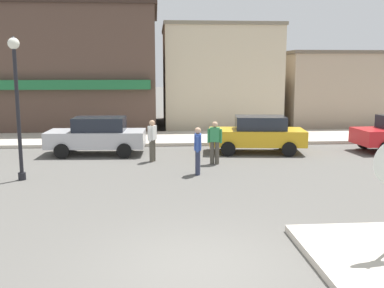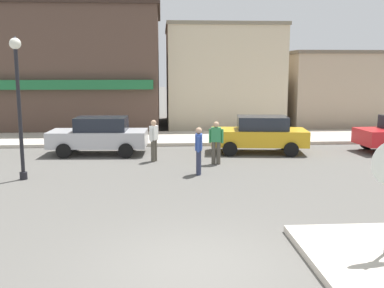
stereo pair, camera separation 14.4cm
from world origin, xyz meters
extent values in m
plane|color=#5B5954|center=(0.00, 0.00, 0.00)|extent=(160.00, 160.00, 0.00)
cube|color=beige|center=(0.00, 14.76, 0.07)|extent=(80.00, 4.00, 0.15)
cylinder|color=black|center=(-5.07, 6.87, 2.10)|extent=(0.12, 0.12, 4.20)
cylinder|color=black|center=(-5.07, 6.87, 0.12)|extent=(0.24, 0.24, 0.24)
sphere|color=white|center=(-5.07, 6.87, 4.31)|extent=(0.36, 0.36, 0.36)
cone|color=black|center=(-5.07, 6.87, 4.45)|extent=(0.32, 0.32, 0.18)
cube|color=#B7B7BC|center=(-3.23, 11.08, 0.67)|extent=(4.08, 1.90, 0.66)
cube|color=#1E232D|center=(-3.08, 11.07, 1.28)|extent=(2.15, 1.50, 0.56)
cylinder|color=black|center=(-4.51, 10.29, 0.30)|extent=(0.61, 0.21, 0.60)
cylinder|color=black|center=(-4.42, 11.99, 0.30)|extent=(0.61, 0.21, 0.60)
cylinder|color=black|center=(-2.03, 10.17, 0.30)|extent=(0.61, 0.21, 0.60)
cylinder|color=black|center=(-1.95, 11.87, 0.30)|extent=(0.61, 0.21, 0.60)
cube|color=gold|center=(3.52, 10.96, 0.67)|extent=(4.17, 2.14, 0.66)
cube|color=#1E232D|center=(3.66, 10.94, 1.28)|extent=(2.22, 1.62, 0.56)
cylinder|color=black|center=(2.19, 10.26, 0.30)|extent=(0.62, 0.25, 0.60)
cylinder|color=black|center=(2.38, 11.95, 0.30)|extent=(0.62, 0.25, 0.60)
cylinder|color=black|center=(4.65, 9.98, 0.30)|extent=(0.62, 0.25, 0.60)
cylinder|color=black|center=(4.84, 11.67, 0.30)|extent=(0.62, 0.25, 0.60)
cylinder|color=black|center=(8.54, 11.51, 0.30)|extent=(0.61, 0.22, 0.60)
cylinder|color=#4C473D|center=(-0.86, 9.52, 0.42)|extent=(0.16, 0.16, 0.85)
cylinder|color=#4C473D|center=(-0.93, 9.36, 0.42)|extent=(0.16, 0.16, 0.85)
cube|color=white|center=(-0.89, 9.44, 1.12)|extent=(0.35, 0.42, 0.54)
sphere|color=tan|center=(-0.89, 9.44, 1.50)|extent=(0.22, 0.22, 0.22)
cylinder|color=white|center=(-0.80, 9.65, 1.07)|extent=(0.12, 0.12, 0.52)
cylinder|color=white|center=(-0.99, 9.23, 1.07)|extent=(0.12, 0.12, 0.52)
cylinder|color=#2D334C|center=(0.66, 7.24, 0.42)|extent=(0.16, 0.16, 0.85)
cylinder|color=#2D334C|center=(0.63, 7.07, 0.42)|extent=(0.16, 0.16, 0.85)
cube|color=#3351A8|center=(0.65, 7.15, 1.12)|extent=(0.27, 0.39, 0.54)
sphere|color=tan|center=(0.65, 7.15, 1.50)|extent=(0.22, 0.22, 0.22)
cylinder|color=#3351A8|center=(0.68, 7.38, 1.07)|extent=(0.10, 0.10, 0.52)
cylinder|color=#3351A8|center=(0.61, 6.93, 1.07)|extent=(0.10, 0.10, 0.52)
cylinder|color=#4C473D|center=(1.52, 8.75, 0.42)|extent=(0.16, 0.16, 0.85)
cylinder|color=#4C473D|center=(1.34, 8.79, 0.42)|extent=(0.16, 0.16, 0.85)
cube|color=#338C51|center=(1.43, 8.77, 1.12)|extent=(0.40, 0.29, 0.54)
sphere|color=tan|center=(1.43, 8.77, 1.50)|extent=(0.22, 0.22, 0.22)
cylinder|color=#338C51|center=(1.66, 8.72, 1.07)|extent=(0.11, 0.11, 0.52)
cylinder|color=#338C51|center=(1.21, 8.82, 1.07)|extent=(0.11, 0.11, 0.52)
cube|color=brown|center=(-6.00, 21.22, 3.45)|extent=(10.51, 8.92, 6.90)
cube|color=#1E6638|center=(-6.00, 16.61, 2.70)|extent=(9.99, 0.40, 0.50)
cube|color=#352721|center=(-6.00, 21.22, 7.02)|extent=(10.83, 9.19, 0.24)
cube|color=beige|center=(3.18, 21.09, 2.96)|extent=(6.75, 7.44, 5.92)
cube|color=gray|center=(3.18, 21.09, 6.02)|extent=(6.88, 7.59, 0.20)
cube|color=tan|center=(10.98, 21.44, 2.19)|extent=(7.66, 7.99, 4.38)
cube|color=#685B4C|center=(10.98, 21.44, 4.48)|extent=(7.82, 8.15, 0.20)
camera|label=1|loc=(-0.74, -7.62, 3.55)|focal=42.00mm
camera|label=2|loc=(-0.59, -7.63, 3.55)|focal=42.00mm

